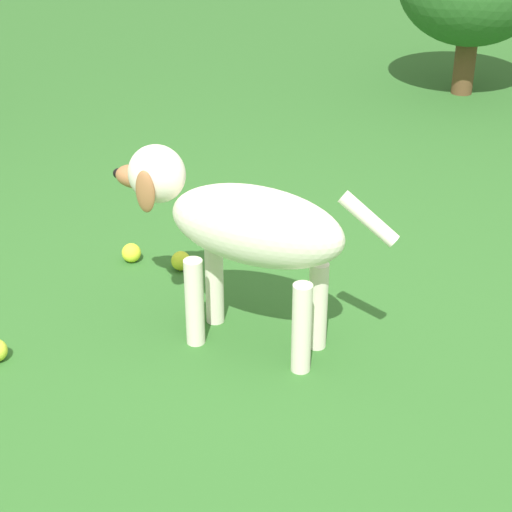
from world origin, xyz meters
TOP-DOWN VIEW (x-y plane):
  - ground at (0.00, 0.00)m, footprint 14.00×14.00m
  - dog at (-0.07, 0.26)m, footprint 0.75×0.46m
  - tennis_ball_1 at (-0.41, 0.77)m, footprint 0.07×0.07m
  - tennis_ball_2 at (-0.24, 0.70)m, footprint 0.07×0.07m

SIDE VIEW (x-z plane):
  - ground at x=0.00m, z-range 0.00..0.00m
  - tennis_ball_1 at x=-0.41m, z-range 0.00..0.07m
  - tennis_ball_2 at x=-0.24m, z-range 0.00..0.07m
  - dog at x=-0.07m, z-range 0.09..0.66m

